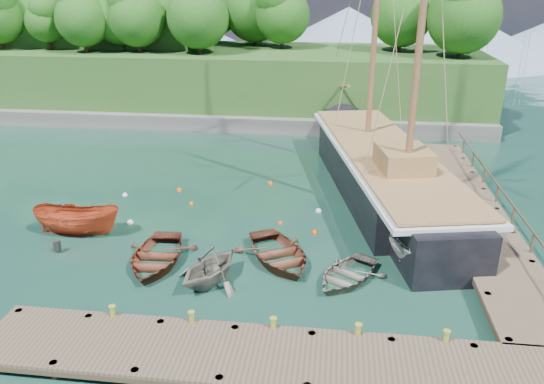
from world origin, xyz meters
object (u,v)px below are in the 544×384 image
Objects in this scene: rowboat_3 at (346,280)px; cabin_boat_white at (410,261)px; rowboat_2 at (279,261)px; schooner at (383,175)px; motorboat_orange at (79,234)px; rowboat_1 at (210,282)px; rowboat_0 at (156,264)px.

cabin_boat_white is at bearing 64.81° from rowboat_3.
rowboat_3 is (3.12, -1.31, 0.00)m from rowboat_2.
motorboat_orange is at bearing -165.92° from schooner.
rowboat_2 is at bearing 64.22° from rowboat_1.
rowboat_1 reaches higher than rowboat_0.
cabin_boat_white is (8.84, 2.95, 0.00)m from rowboat_1.
rowboat_0 is at bearing 160.89° from rowboat_2.
rowboat_2 is at bearing -172.03° from rowboat_3.
rowboat_1 reaches higher than motorboat_orange.
rowboat_2 is 10.73m from schooner.
rowboat_2 is at bearing 6.67° from rowboat_0.
schooner is at bearing 40.01° from rowboat_0.
schooner is (15.85, 7.73, 1.16)m from motorboat_orange.
motorboat_orange reaches higher than rowboat_2.
schooner is at bearing 108.90° from rowboat_3.
rowboat_3 is at bearing -51.52° from rowboat_2.
rowboat_1 is 14.09m from schooner.
motorboat_orange is at bearing 150.48° from rowboat_0.
motorboat_orange is (-10.52, 1.51, 0.00)m from rowboat_2.
rowboat_0 is 5.50m from motorboat_orange.
rowboat_1 is 0.70× the size of cabin_boat_white.
motorboat_orange reaches higher than rowboat_3.
rowboat_0 is at bearing -179.36° from rowboat_1.
rowboat_0 is 1.02× the size of motorboat_orange.
cabin_boat_white is (6.10, 0.70, 0.00)m from rowboat_2.
rowboat_2 is (2.74, 2.24, 0.00)m from rowboat_1.
rowboat_3 is 13.93m from motorboat_orange.
rowboat_1 is (2.86, -1.29, 0.00)m from rowboat_0.
schooner reaches higher than motorboat_orange.
schooner is (10.94, 10.19, 1.16)m from rowboat_0.
schooner is at bearing -63.76° from motorboat_orange.
cabin_boat_white reaches higher than rowboat_3.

